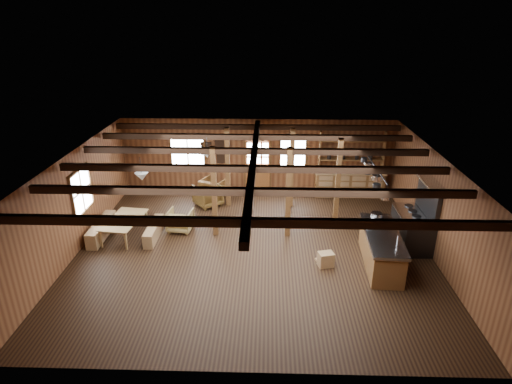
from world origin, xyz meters
TOP-DOWN VIEW (x-y plane):
  - room at (0.00, 0.00)m, footprint 10.04×9.04m
  - ceiling_joists at (0.00, 0.18)m, footprint 9.80×8.82m
  - timber_posts at (0.52, 2.08)m, footprint 3.95×2.35m
  - back_door at (0.00, 4.45)m, footprint 1.02×0.08m
  - window_back_left at (-2.60, 4.46)m, footprint 1.32×0.06m
  - window_back_right at (1.30, 4.46)m, footprint 1.02×0.06m
  - window_left at (-4.96, 0.50)m, footprint 0.14×1.24m
  - notice_boards at (-1.50, 4.46)m, footprint 1.08×0.03m
  - back_counter at (3.40, 4.20)m, footprint 2.55×0.60m
  - pendant_lamps at (-2.25, 1.00)m, footprint 1.86×2.36m
  - pot_rack at (3.24, 0.29)m, footprint 0.37×3.00m
  - kitchen_island at (3.44, -0.59)m, footprint 1.03×2.55m
  - step_stool at (1.97, -0.71)m, footprint 0.51×0.42m
  - commercial_range at (4.65, 0.52)m, footprint 0.87×1.70m
  - dining_table at (-3.90, 0.75)m, footprint 1.13×1.77m
  - bench_wall at (-4.65, 0.75)m, footprint 0.33×1.75m
  - bench_aisle at (-3.05, 0.75)m, footprint 0.29×1.54m
  - armchair_a at (-1.73, 3.15)m, footprint 1.18×1.18m
  - armchair_b at (-1.61, 3.80)m, footprint 1.07×1.08m
  - armchair_c at (-2.33, 1.23)m, footprint 0.81×0.83m
  - counter_pot at (3.45, 0.26)m, footprint 0.32×0.32m
  - bowl at (3.15, -0.11)m, footprint 0.36×0.36m

SIDE VIEW (x-z plane):
  - step_stool at x=1.97m, z-range 0.00..0.40m
  - bench_aisle at x=-3.05m, z-range 0.00..0.42m
  - bench_wall at x=-4.65m, z-range 0.00..0.48m
  - dining_table at x=-3.90m, z-range 0.00..0.58m
  - armchair_c at x=-2.33m, z-range 0.00..0.68m
  - armchair_b at x=-1.61m, z-range 0.00..0.75m
  - armchair_a at x=-1.73m, z-range 0.00..0.77m
  - kitchen_island at x=3.44m, z-range -0.12..1.08m
  - back_counter at x=3.40m, z-range -0.62..1.83m
  - commercial_range at x=4.65m, z-range -0.38..1.72m
  - back_door at x=0.00m, z-range -0.19..1.96m
  - bowl at x=3.15m, z-range 0.94..1.01m
  - counter_pot at x=3.45m, z-range 0.94..1.13m
  - room at x=0.00m, z-range -0.02..2.82m
  - timber_posts at x=0.52m, z-range 0.00..2.80m
  - window_back_left at x=-2.60m, z-range 0.94..2.26m
  - window_back_right at x=1.30m, z-range 0.94..2.26m
  - window_left at x=-4.96m, z-range 0.94..2.26m
  - notice_boards at x=-1.50m, z-range 1.19..2.09m
  - pendant_lamps at x=-2.25m, z-range 1.92..2.58m
  - pot_rack at x=3.24m, z-range 2.06..2.51m
  - ceiling_joists at x=0.00m, z-range 2.59..2.77m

